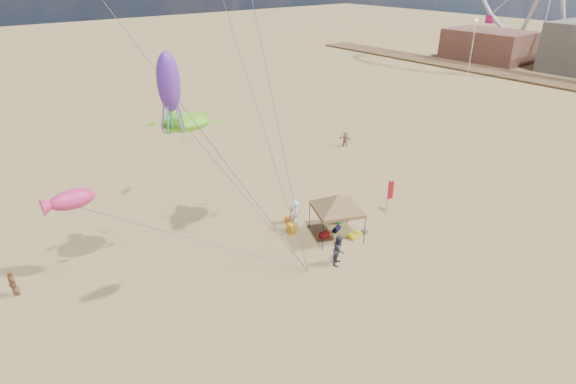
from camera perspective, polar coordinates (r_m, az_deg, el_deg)
name	(u,v)px	position (r m, az deg, el deg)	size (l,w,h in m)	color
ground	(320,273)	(27.47, 3.93, -9.70)	(280.00, 280.00, 0.00)	tan
canopy_tent	(338,196)	(29.63, 6.00, -0.53)	(5.09, 5.09, 3.41)	black
feather_flag	(390,192)	(33.16, 12.20, 0.00)	(0.38, 0.19, 2.66)	black
cooler_red	(324,235)	(30.60, 4.38, -5.20)	(0.54, 0.38, 0.38)	red
cooler_blue	(334,206)	(34.15, 5.59, -1.71)	(0.54, 0.38, 0.38)	#165BB3
bag_navy	(337,229)	(31.35, 5.89, -4.46)	(0.36, 0.36, 0.60)	#100B33
bag_orange	(288,221)	(32.17, 0.01, -3.46)	(0.36, 0.36, 0.60)	orange
chair_green	(338,218)	(32.37, 6.05, -3.08)	(0.50, 0.50, 0.70)	#1A9231
chair_yellow	(292,229)	(30.89, 0.47, -4.45)	(0.50, 0.50, 0.70)	orange
crate_grey	(364,232)	(31.37, 9.17, -4.74)	(0.34, 0.30, 0.28)	slate
beach_cart	(355,235)	(30.81, 8.04, -5.14)	(0.90, 0.50, 0.24)	yellow
person_near_a	(291,218)	(31.13, 0.41, -3.14)	(0.61, 0.40, 1.68)	tan
person_near_b	(339,250)	(27.81, 6.19, -6.94)	(0.92, 0.72, 1.89)	#3C4152
person_near_c	(295,212)	(31.90, 0.86, -2.39)	(1.08, 0.62, 1.67)	white
person_far_a	(13,283)	(29.20, -30.27, -9.51)	(0.89, 0.37, 1.53)	#A86440
person_far_c	(345,139)	(45.82, 6.91, 6.34)	(1.36, 0.43, 1.46)	tan
building_north	(489,45)	(95.33, 23.06, 15.95)	(10.00, 14.00, 5.20)	#8C5947
lamp_north	(474,37)	(82.67, 21.49, 17.02)	(0.50, 0.50, 8.25)	silver
turtle_kite	(186,122)	(27.45, -12.24, 8.26)	(2.87, 2.30, 0.96)	#74EB1F
fish_kite	(72,199)	(21.34, -24.54, -0.82)	(1.83, 0.92, 0.82)	#FF2F7A
squid_kite	(168,82)	(24.38, -14.21, 12.73)	(1.14, 1.14, 2.97)	purple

